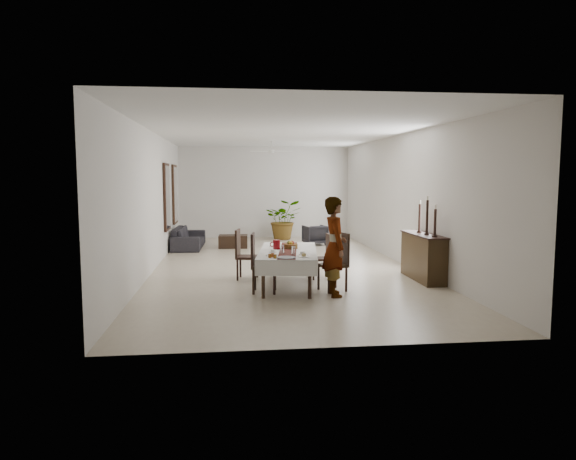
{
  "coord_description": "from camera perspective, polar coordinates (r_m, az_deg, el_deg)",
  "views": [
    {
      "loc": [
        -1.24,
        -12.22,
        2.17
      ],
      "look_at": [
        -0.03,
        -1.64,
        1.05
      ],
      "focal_mm": 32.0,
      "sensor_mm": 36.0,
      "label": 1
    }
  ],
  "objects": [
    {
      "name": "chair_right_near_leg_fr",
      "position": [
        10.08,
        5.31,
        -5.12
      ],
      "size": [
        0.06,
        0.06,
        0.46
      ],
      "primitive_type": "cylinder",
      "rotation": [
        0.0,
        0.0,
        0.35
      ],
      "color": "black",
      "rests_on": "floor"
    },
    {
      "name": "red_pitcher",
      "position": [
        10.26,
        -1.28,
        -1.62
      ],
      "size": [
        0.16,
        0.16,
        0.19
      ],
      "primitive_type": "cylinder",
      "rotation": [
        0.0,
        0.0,
        -0.14
      ],
      "color": "maroon",
      "rests_on": "tablecloth_top"
    },
    {
      "name": "sideboard_top",
      "position": [
        11.07,
        14.85,
        -0.49
      ],
      "size": [
        0.46,
        1.63,
        0.03
      ],
      "primitive_type": "cube",
      "color": "black",
      "rests_on": "sideboard_body"
    },
    {
      "name": "chair_right_near_seat",
      "position": [
        9.78,
        4.96,
        -3.93
      ],
      "size": [
        0.6,
        0.6,
        0.05
      ],
      "primitive_type": "cube",
      "rotation": [
        0.0,
        0.0,
        1.92
      ],
      "color": "black",
      "rests_on": "chair_right_near_leg_fl"
    },
    {
      "name": "sofa",
      "position": [
        15.86,
        -10.97,
        -0.83
      ],
      "size": [
        0.91,
        2.17,
        0.63
      ],
      "primitive_type": "imported",
      "rotation": [
        0.0,
        0.0,
        1.54
      ],
      "color": "#242126",
      "rests_on": "floor"
    },
    {
      "name": "candlestick_far_shaft",
      "position": [
        11.28,
        14.41,
        1.34
      ],
      "size": [
        0.05,
        0.05,
        0.57
      ],
      "primitive_type": "cylinder",
      "color": "black",
      "rests_on": "candlestick_far_base"
    },
    {
      "name": "chair_left_far_seat",
      "position": [
        10.88,
        -4.53,
        -3.03
      ],
      "size": [
        0.52,
        0.52,
        0.05
      ],
      "primitive_type": "cube",
      "rotation": [
        0.0,
        0.0,
        -1.76
      ],
      "color": "black",
      "rests_on": "chair_left_far_leg_fl"
    },
    {
      "name": "chair_right_far_seat",
      "position": [
        10.93,
        3.56,
        -3.22
      ],
      "size": [
        0.41,
        0.41,
        0.05
      ],
      "primitive_type": "cube",
      "rotation": [
        0.0,
        0.0,
        1.59
      ],
      "color": "black",
      "rests_on": "chair_right_far_leg_fl"
    },
    {
      "name": "saucer_left",
      "position": [
        9.81,
        -1.69,
        -2.49
      ],
      "size": [
        0.14,
        0.14,
        0.01
      ],
      "primitive_type": "cylinder",
      "color": "white",
      "rests_on": "tablecloth_top"
    },
    {
      "name": "jam_jar_a",
      "position": [
        9.13,
        -1.46,
        -2.95
      ],
      "size": [
        0.06,
        0.06,
        0.07
      ],
      "primitive_type": "cylinder",
      "color": "brown",
      "rests_on": "tablecloth_top"
    },
    {
      "name": "chair_left_near_leg_fl",
      "position": [
        9.86,
        -3.69,
        -5.35
      ],
      "size": [
        0.05,
        0.05,
        0.46
      ],
      "primitive_type": "cylinder",
      "rotation": [
        0.0,
        0.0,
        -0.13
      ],
      "color": "black",
      "rests_on": "floor"
    },
    {
      "name": "mirror_frame_far",
      "position": [
        16.62,
        -12.46,
        3.9
      ],
      "size": [
        0.06,
        1.05,
        1.85
      ],
      "primitive_type": "cube",
      "color": "black",
      "rests_on": "wall_left"
    },
    {
      "name": "chair_left_near_back",
      "position": [
        9.57,
        -3.93,
        -2.17
      ],
      "size": [
        0.1,
        0.47,
        0.6
      ],
      "primitive_type": "cube",
      "rotation": [
        0.0,
        0.0,
        -1.7
      ],
      "color": "black",
      "rests_on": "chair_left_near_seat"
    },
    {
      "name": "dining_table_top",
      "position": [
        10.13,
        0.01,
        -2.45
      ],
      "size": [
        1.25,
        2.36,
        0.05
      ],
      "primitive_type": "cube",
      "rotation": [
        0.0,
        0.0,
        -0.14
      ],
      "color": "black",
      "rests_on": "table_leg_fl"
    },
    {
      "name": "mirror_glass_near",
      "position": [
        14.53,
        -13.18,
        3.6
      ],
      "size": [
        0.01,
        0.9,
        1.7
      ],
      "primitive_type": "cube",
      "color": "silver",
      "rests_on": "mirror_frame_near"
    },
    {
      "name": "chair_left_far_leg_fl",
      "position": [
        11.12,
        -5.31,
        -4.12
      ],
      "size": [
        0.05,
        0.05,
        0.44
      ],
      "primitive_type": "cylinder",
      "rotation": [
        0.0,
        0.0,
        -0.19
      ],
      "color": "black",
      "rests_on": "floor"
    },
    {
      "name": "tablecloth_top",
      "position": [
        10.13,
        0.01,
        -2.29
      ],
      "size": [
        1.44,
        2.56,
        0.01
      ],
      "primitive_type": "cube",
      "rotation": [
        0.0,
        0.0,
        -0.14
      ],
      "color": "silver",
      "rests_on": "dining_table_top"
    },
    {
      "name": "coffee_table",
      "position": [
        15.71,
        -6.11,
        -1.27
      ],
      "size": [
        0.89,
        0.62,
        0.38
      ],
      "primitive_type": "cube",
      "rotation": [
        0.0,
        0.0,
        -0.05
      ],
      "color": "black",
      "rests_on": "floor"
    },
    {
      "name": "plate_near_left",
      "position": [
        9.44,
        -1.82,
        -2.82
      ],
      "size": [
        0.23,
        0.23,
        0.01
      ],
      "primitive_type": "cylinder",
      "color": "silver",
      "rests_on": "tablecloth_top"
    },
    {
      "name": "ceiling",
      "position": [
        12.33,
        -0.72,
        10.79
      ],
      "size": [
        6.0,
        12.0,
        0.02
      ],
      "primitive_type": "cube",
      "color": "white",
      "rests_on": "wall_back"
    },
    {
      "name": "candlestick_far_base",
      "position": [
        11.3,
        14.37,
        -0.19
      ],
      "size": [
        0.1,
        0.1,
        0.03
      ],
      "primitive_type": "cylinder",
      "color": "black",
      "rests_on": "sideboard_top"
    },
    {
      "name": "mirror_frame_near",
      "position": [
        14.54,
        -13.32,
        3.6
      ],
      "size": [
        0.06,
        1.05,
        1.85
      ],
      "primitive_type": "cube",
      "color": "black",
      "rests_on": "wall_left"
    },
    {
      "name": "chair_left_far_back",
      "position": [
        10.87,
        -5.6,
        -1.43
      ],
      "size": [
        0.13,
        0.45,
        0.57
      ],
      "primitive_type": "cube",
      "rotation": [
        0.0,
        0.0,
        -1.76
      ],
      "color": "black",
      "rests_on": "chair_left_far_seat"
    },
    {
      "name": "table_leg_fr",
      "position": [
        9.14,
        2.43,
        -5.63
      ],
      "size": [
        0.07,
        0.07,
        0.66
      ],
      "primitive_type": "cylinder",
      "rotation": [
        0.0,
        0.0,
        -0.14
      ],
      "color": "black",
      "rests_on": "floor"
    },
    {
      "name": "table_leg_br",
      "position": [
        11.24,
        2.27,
        -3.43
      ],
      "size": [
        0.07,
        0.07,
        0.66
      ],
      "primitive_type": "cylinder",
      "rotation": [
        0.0,
        0.0,
        -0.14
      ],
      "color": "black",
      "rests_on": "floor"
    },
    {
      "name": "floor",
      "position": [
        12.48,
        -0.7,
        -4.01
      ],
      "size": [
        6.0,
        12.0,
        0.0
      ],
      "primitive_type": "cube",
      "color": "#BFB198",
      "rests_on": "ground"
    },
    {
      "name": "jam_jar_b",
      "position": [
        9.19,
        -2.03,
        -2.89
      ],
      "size": [
        0.06,
        0.06,
        0.07
      ],
      "primitive_type": "cylinder",
      "color": "brown",
      "rests_on": "tablecloth_top"
    },
    {
      "name": "tablecloth_drape_right",
      "position": [
        10.15,
        3.12,
        -3.06
      ],
      "size": [
        0.35,
        2.4,
        0.28
      ],
      "primitive_type": "cube",
      "rotation": [
        0.0,
        0.0,
        -0.14
      ],
      "color": "white",
      "rests_on": "dining_table_top"
    },
    {
      "name": "candlestick_near_base",
      "position": [
        10.53,
        15.99,
        -0.67
      ],
      "size": [
        0.1,
        0.1,
        0.03
      ],
      "primitive_type": "cylinder",
      "color": "black",
      "rests_on": "sideboard_top"
    },
    {
      "name": "wall_front",
      "position": [
        6.37,
        4.75,
        0.85
      ],
      "size": [
        6.0,
        0.02,
        3.2
      ],
      "primitive_type": "cube",
      "color": "silver",
      "rests_on": "floor"
    },
    {
      "name": "fan_blade_s",
      "position": [
        14.94,
        -1.75,
        8.8
      ],
      "size": [
        0.1,
        0.55,
        0.01
      ],
      "primitive_type": "cube",
      "color": "white",
      "rests_on": "fan_hub"
    },
    {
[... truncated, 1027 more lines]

